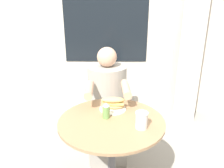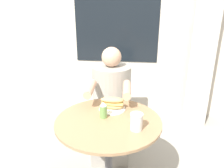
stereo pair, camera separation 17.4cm
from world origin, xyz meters
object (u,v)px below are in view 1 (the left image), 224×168
Objects in this scene: cafe_table at (112,142)px; diner_chair at (108,95)px; condiment_bottle at (106,111)px; drink_cup at (142,120)px; seated_diner at (107,111)px; sandwich_on_plate at (113,104)px.

diner_chair is at bearing 93.62° from cafe_table.
drink_cup is at bearing -29.01° from condiment_bottle.
seated_diner is 0.64m from condiment_bottle.
cafe_table is at bearing 90.70° from diner_chair.
seated_diner is 0.80m from drink_cup.
cafe_table is 0.29m from sandwich_on_plate.
sandwich_on_plate is (0.01, 0.17, 0.23)m from cafe_table.
drink_cup is at bearing 101.24° from diner_chair.
cafe_table is at bearing 92.19° from seated_diner.
sandwich_on_plate is (0.07, -0.77, 0.25)m from diner_chair.
diner_chair is at bearing 104.17° from drink_cup.
diner_chair reaches higher than condiment_bottle.
drink_cup is 0.28m from condiment_bottle.
cafe_table is 0.90× the size of diner_chair.
sandwich_on_plate is (0.06, -0.42, 0.28)m from seated_diner.
drink_cup is (0.26, -0.70, 0.30)m from seated_diner.
sandwich_on_plate is at bearing 71.14° from condiment_bottle.
diner_chair is 0.81m from sandwich_on_plate.
diner_chair is 7.37× the size of drink_cup.
diner_chair reaches higher than cafe_table.
seated_diner reaches higher than sandwich_on_plate.
diner_chair reaches higher than drink_cup.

